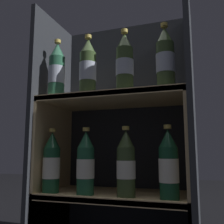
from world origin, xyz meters
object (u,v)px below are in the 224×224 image
object	(u,v)px
bottle_lower_front_0	(51,164)
bottle_lower_front_1	(86,164)
bottle_upper_front_0	(57,72)
bottle_upper_front_3	(165,59)
bottle_lower_front_2	(126,165)
bottle_lower_front_3	(169,166)
bottle_upper_front_2	(125,64)
bottle_upper_front_1	(88,68)

from	to	relation	value
bottle_lower_front_0	bottle_lower_front_1	xyz separation A→B (m)	(0.15, 0.00, 0.00)
bottle_upper_front_0	bottle_upper_front_3	bearing A→B (deg)	-0.00
bottle_lower_front_2	bottle_lower_front_3	distance (m)	0.15
bottle_upper_front_0	bottle_lower_front_1	distance (m)	0.41
bottle_upper_front_3	bottle_lower_front_2	distance (m)	0.41
bottle_upper_front_0	bottle_upper_front_3	world-z (taller)	same
bottle_upper_front_2	bottle_lower_front_1	bearing A→B (deg)	180.00
bottle_upper_front_1	bottle_upper_front_3	size ratio (longest dim) A/B	1.00
bottle_upper_front_1	bottle_lower_front_3	bearing A→B (deg)	-0.00
bottle_upper_front_2	bottle_lower_front_0	world-z (taller)	bottle_upper_front_2
bottle_lower_front_3	bottle_lower_front_2	bearing A→B (deg)	-180.00
bottle_upper_front_3	bottle_lower_front_0	world-z (taller)	bottle_upper_front_3
bottle_upper_front_0	bottle_lower_front_2	xyz separation A→B (m)	(0.30, -0.00, -0.38)
bottle_upper_front_2	bottle_lower_front_0	bearing A→B (deg)	-180.00
bottle_upper_front_1	bottle_upper_front_3	world-z (taller)	same
bottle_upper_front_1	bottle_lower_front_2	bearing A→B (deg)	-0.00
bottle_upper_front_2	bottle_upper_front_3	distance (m)	0.16
bottle_upper_front_0	bottle_upper_front_3	xyz separation A→B (m)	(0.46, -0.00, 0.00)
bottle_upper_front_3	bottle_lower_front_2	xyz separation A→B (m)	(-0.15, -0.00, -0.38)
bottle_upper_front_2	bottle_lower_front_1	xyz separation A→B (m)	(-0.16, 0.00, -0.38)
bottle_lower_front_2	bottle_lower_front_3	xyz separation A→B (m)	(0.15, 0.00, -0.00)
bottle_lower_front_2	bottle_lower_front_3	world-z (taller)	same
bottle_upper_front_0	bottle_lower_front_2	distance (m)	0.49
bottle_lower_front_1	bottle_upper_front_2	bearing A→B (deg)	0.00
bottle_upper_front_1	bottle_upper_front_2	bearing A→B (deg)	-0.00
bottle_upper_front_2	bottle_lower_front_1	size ratio (longest dim) A/B	1.00
bottle_upper_front_0	bottle_lower_front_0	size ratio (longest dim) A/B	1.00
bottle_upper_front_3	bottle_lower_front_1	xyz separation A→B (m)	(-0.31, 0.00, -0.38)
bottle_lower_front_0	bottle_lower_front_1	distance (m)	0.15
bottle_upper_front_3	bottle_upper_front_1	bearing A→B (deg)	180.00
bottle_lower_front_3	bottle_lower_front_0	bearing A→B (deg)	180.00
bottle_upper_front_0	bottle_lower_front_0	xyz separation A→B (m)	(-0.01, -0.00, -0.38)
bottle_upper_front_3	bottle_lower_front_2	world-z (taller)	bottle_upper_front_3
bottle_upper_front_2	bottle_upper_front_3	world-z (taller)	same
bottle_upper_front_1	bottle_upper_front_3	distance (m)	0.31
bottle_upper_front_1	bottle_upper_front_3	bearing A→B (deg)	-0.00
bottle_upper_front_3	bottle_lower_front_0	bearing A→B (deg)	180.00
bottle_upper_front_1	bottle_lower_front_1	distance (m)	0.38
bottle_lower_front_1	bottle_upper_front_3	bearing A→B (deg)	-0.00
bottle_upper_front_0	bottle_lower_front_0	world-z (taller)	bottle_upper_front_0
bottle_lower_front_0	bottle_upper_front_0	bearing A→B (deg)	0.00
bottle_upper_front_1	bottle_lower_front_1	world-z (taller)	bottle_upper_front_1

